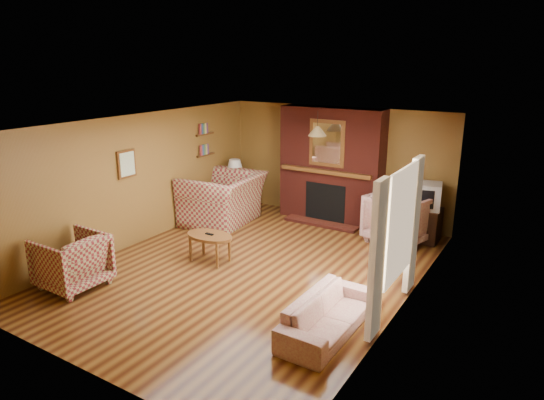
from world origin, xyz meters
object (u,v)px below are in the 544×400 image
Objects in this scene: fireplace at (331,166)px; crt_tv at (426,196)px; table_lamp at (235,171)px; floral_armchair at (399,219)px; plaid_loveseat at (223,199)px; plaid_armchair at (72,261)px; tv_stand at (424,224)px; floral_sofa at (328,314)px; side_table at (236,198)px; coffee_table at (210,238)px.

crt_tv is at bearing -5.30° from fireplace.
fireplace is 3.90× the size of table_lamp.
plaid_loveseat is at bearing 29.60° from floral_armchair.
table_lamp reaches higher than plaid_armchair.
plaid_armchair is at bearing -111.50° from fireplace.
crt_tv reaches higher than plaid_armchair.
crt_tv is (4.00, 4.76, 0.47)m from plaid_armchair.
crt_tv is (2.05, -0.19, -0.30)m from fireplace.
crt_tv reaches higher than plaid_loveseat.
table_lamp reaches higher than tv_stand.
side_table is (-4.00, 3.54, 0.05)m from floral_sofa.
table_lamp is (-4.00, 3.54, 0.68)m from floral_sofa.
floral_armchair is (3.52, 0.80, -0.05)m from plaid_loveseat.
plaid_armchair is 0.55× the size of floral_sofa.
tv_stand reaches higher than coffee_table.
side_table is 0.63m from table_lamp.
crt_tv reaches higher than floral_sofa.
floral_sofa is at bearing 103.82° from plaid_armchair.
coffee_table is 1.40× the size of table_lamp.
plaid_loveseat reaches higher than plaid_armchair.
tv_stand is at bearing 90.00° from crt_tv.
table_lamp is at bearing -168.38° from plaid_loveseat.
side_table is at bearing -165.71° from fireplace.
floral_armchair is at bearing 46.21° from coffee_table.
plaid_armchair is 2.19m from coffee_table.
side_table is at bearing -168.38° from plaid_loveseat.
plaid_armchair is 1.47× the size of crt_tv.
crt_tv reaches higher than floral_armchair.
plaid_loveseat is 0.95× the size of floral_sofa.
floral_sofa is 3.94m from crt_tv.
crt_tv is (3.90, 1.14, 0.37)m from plaid_loveseat.
fireplace is 1.51× the size of plaid_loveseat.
plaid_armchair reaches higher than side_table.
plaid_loveseat is (-1.85, -1.33, -0.67)m from fireplace.
coffee_table is 2.92m from table_lamp.
fireplace is 4.59m from floral_sofa.
plaid_armchair is at bearing -122.07° from coffee_table.
tv_stand is at bearing 45.74° from coffee_table.
fireplace is 2.37m from plaid_loveseat.
table_lamp is 4.21m from tv_stand.
coffee_table is at bearing -104.28° from fireplace.
table_lamp is at bearing 135.00° from side_table.
plaid_loveseat is at bearing 179.42° from plaid_armchair.
floral_sofa is at bearing -92.88° from tv_stand.
tv_stand reaches higher than side_table.
plaid_loveseat is at bearing -164.32° from tv_stand.
plaid_loveseat reaches higher than side_table.
table_lamp is (-1.31, 2.56, 0.50)m from coffee_table.
fireplace reaches higher than crt_tv.
plaid_loveseat is 2.06m from coffee_table.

